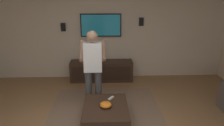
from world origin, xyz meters
The scene contains 11 objects.
wall_back_tv centered at (3.12, 0.00, 1.38)m, with size 0.10×7.27×2.77m, color #C6B299.
area_rug centered at (0.79, -0.17, 0.01)m, with size 2.71×2.27×0.01m, color #7A604C.
coffee_table centered at (0.59, -0.17, 0.30)m, with size 1.00×0.80×0.40m.
media_console centered at (2.78, -0.08, 0.28)m, with size 0.45×1.70×0.55m.
tv centered at (3.02, -0.08, 1.50)m, with size 0.05×1.10×0.62m.
person_standing centered at (1.31, 0.07, 0.93)m, with size 0.54×0.55×1.64m.
bowl centered at (0.56, -0.18, 0.45)m, with size 0.21×0.21×0.09m, color orange.
remote_white centered at (0.88, -0.28, 0.41)m, with size 0.15×0.04×0.02m, color white.
vase_round centered at (2.77, 0.26, 0.66)m, with size 0.22×0.22×0.22m, color gold.
wall_speaker_left centered at (3.04, -1.18, 1.59)m, with size 0.06×0.12×0.22m, color black.
wall_speaker_right centered at (3.04, 0.94, 1.45)m, with size 0.06×0.12×0.22m, color black.
Camera 1 is at (-2.82, -0.16, 2.32)m, focal length 34.45 mm.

